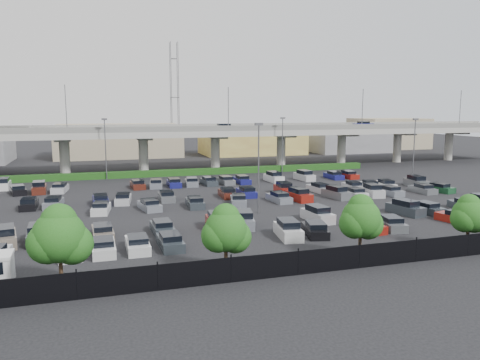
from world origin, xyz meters
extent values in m
plane|color=black|center=(0.00, 0.00, 0.00)|extent=(280.00, 280.00, 0.00)
cube|color=#9C9C94|center=(0.00, 32.00, 7.25)|extent=(150.00, 13.00, 1.10)
cube|color=slate|center=(0.00, 25.75, 8.30)|extent=(150.00, 0.50, 1.00)
cube|color=slate|center=(0.00, 38.25, 8.30)|extent=(150.00, 0.50, 1.00)
cylinder|color=#9C9C94|center=(-23.00, 32.00, 3.35)|extent=(1.80, 1.80, 6.70)
cube|color=slate|center=(-23.00, 32.00, 6.50)|extent=(2.60, 9.75, 0.50)
cylinder|color=#9C9C94|center=(-9.00, 32.00, 3.35)|extent=(1.80, 1.80, 6.70)
cube|color=slate|center=(-9.00, 32.00, 6.50)|extent=(2.60, 9.75, 0.50)
cylinder|color=#9C9C94|center=(5.00, 32.00, 3.35)|extent=(1.80, 1.80, 6.70)
cube|color=slate|center=(5.00, 32.00, 6.50)|extent=(2.60, 9.75, 0.50)
cylinder|color=#9C9C94|center=(19.00, 32.00, 3.35)|extent=(1.80, 1.80, 6.70)
cube|color=slate|center=(19.00, 32.00, 6.50)|extent=(2.60, 9.75, 0.50)
cylinder|color=#9C9C94|center=(33.00, 32.00, 3.35)|extent=(1.80, 1.80, 6.70)
cube|color=slate|center=(33.00, 32.00, 6.50)|extent=(2.60, 9.75, 0.50)
cylinder|color=#9C9C94|center=(47.00, 32.00, 3.35)|extent=(1.80, 1.80, 6.70)
cube|color=slate|center=(47.00, 32.00, 6.50)|extent=(2.60, 9.75, 0.50)
cylinder|color=#9C9C94|center=(61.00, 32.00, 3.35)|extent=(1.80, 1.80, 6.70)
cube|color=slate|center=(61.00, 32.00, 6.50)|extent=(2.60, 9.75, 0.50)
cube|color=white|center=(6.00, 29.00, 8.21)|extent=(4.40, 1.82, 0.82)
cube|color=black|center=(6.00, 29.00, 8.84)|extent=(2.30, 1.60, 0.50)
cube|color=navy|center=(40.00, 35.00, 8.21)|extent=(4.40, 1.82, 0.82)
cube|color=black|center=(40.00, 35.00, 8.84)|extent=(2.30, 1.60, 0.50)
cylinder|color=#55555A|center=(-22.00, 25.90, 11.80)|extent=(0.14, 0.14, 8.00)
cylinder|color=#55555A|center=(6.00, 25.90, 11.80)|extent=(0.14, 0.14, 8.00)
cylinder|color=#55555A|center=(34.00, 25.90, 11.80)|extent=(0.14, 0.14, 8.00)
cylinder|color=#55555A|center=(58.00, 25.90, 11.80)|extent=(0.14, 0.14, 8.00)
cube|color=#164012|center=(0.00, 25.00, 0.55)|extent=(66.00, 1.60, 1.10)
cube|color=black|center=(0.00, -28.00, 0.90)|extent=(70.00, 0.06, 1.80)
cylinder|color=black|center=(-19.00, -28.00, 1.00)|extent=(0.10, 0.10, 2.00)
cylinder|color=black|center=(-14.00, -28.00, 1.00)|extent=(0.10, 0.10, 2.00)
cylinder|color=black|center=(-9.00, -28.00, 1.00)|extent=(0.10, 0.10, 2.00)
cylinder|color=black|center=(-4.00, -28.00, 1.00)|extent=(0.10, 0.10, 2.00)
cylinder|color=black|center=(1.00, -28.00, 1.00)|extent=(0.10, 0.10, 2.00)
cylinder|color=black|center=(6.00, -28.00, 1.00)|extent=(0.10, 0.10, 2.00)
cylinder|color=black|center=(11.00, -28.00, 1.00)|extent=(0.10, 0.10, 2.00)
cylinder|color=#332316|center=(-20.00, -26.45, 1.09)|extent=(0.26, 0.26, 2.18)
sphere|color=#1F5115|center=(-20.00, -26.45, 3.76)|extent=(3.39, 3.39, 3.39)
sphere|color=#1F5115|center=(-19.21, -26.35, 3.15)|extent=(2.67, 2.67, 2.67)
sphere|color=#1F5115|center=(-20.67, -26.53, 3.39)|extent=(2.67, 2.67, 2.67)
sphere|color=#1F5115|center=(-19.96, -26.33, 4.73)|extent=(2.30, 2.30, 2.30)
cylinder|color=#332316|center=(-9.00, -26.67, 0.98)|extent=(0.26, 0.26, 1.96)
sphere|color=#1F5115|center=(-9.00, -26.67, 3.37)|extent=(3.04, 3.04, 3.04)
sphere|color=#1F5115|center=(-8.29, -26.57, 2.82)|extent=(2.39, 2.39, 2.39)
sphere|color=#1F5115|center=(-9.60, -26.75, 3.04)|extent=(2.39, 2.39, 2.39)
sphere|color=#1F5115|center=(-8.96, -26.55, 4.24)|extent=(2.06, 2.06, 2.06)
cylinder|color=#332316|center=(2.00, -26.39, 0.99)|extent=(0.26, 0.26, 1.97)
sphere|color=#1F5115|center=(2.00, -26.39, 3.39)|extent=(3.07, 3.07, 3.07)
sphere|color=#1F5115|center=(2.71, -26.29, 2.85)|extent=(2.41, 2.41, 2.41)
sphere|color=#1F5115|center=(1.40, -26.47, 3.07)|extent=(2.41, 2.41, 2.41)
sphere|color=#1F5115|center=(2.04, -26.27, 4.27)|extent=(2.08, 2.08, 2.08)
cylinder|color=#332316|center=(12.00, -26.82, 0.90)|extent=(0.26, 0.26, 1.80)
sphere|color=#1F5115|center=(12.00, -26.82, 3.09)|extent=(2.79, 2.79, 2.79)
sphere|color=#1F5115|center=(12.65, -26.72, 2.59)|extent=(2.19, 2.19, 2.19)
sphere|color=#1F5115|center=(11.45, -26.90, 2.79)|extent=(2.19, 2.19, 2.19)
sphere|color=#1F5115|center=(12.04, -26.70, 3.89)|extent=(1.89, 1.89, 1.89)
cube|color=white|center=(-20.00, -18.50, 0.53)|extent=(2.33, 4.58, 1.05)
cube|color=black|center=(-20.00, -18.50, 1.34)|extent=(1.90, 2.77, 0.65)
cube|color=white|center=(-17.25, -18.50, 0.41)|extent=(1.87, 4.42, 0.82)
cube|color=black|center=(-17.25, -18.70, 1.04)|extent=(1.63, 2.32, 0.50)
cube|color=white|center=(-14.50, -18.50, 0.41)|extent=(1.85, 4.41, 0.82)
cube|color=black|center=(-14.50, -18.70, 1.04)|extent=(1.62, 2.31, 0.50)
cube|color=#2E363C|center=(-11.75, -18.50, 0.41)|extent=(1.94, 4.45, 0.82)
cube|color=black|center=(-11.75, -18.70, 1.04)|extent=(1.66, 2.34, 0.50)
cube|color=white|center=(-0.75, -18.50, 0.53)|extent=(2.40, 4.61, 1.05)
cube|color=black|center=(-0.75, -18.50, 1.34)|extent=(1.94, 2.79, 0.65)
cube|color=black|center=(2.00, -18.50, 0.41)|extent=(2.76, 4.70, 0.82)
cube|color=black|center=(2.00, -18.69, 1.04)|extent=(2.08, 2.60, 0.50)
cube|color=maroon|center=(7.50, -18.50, 0.41)|extent=(2.27, 4.57, 0.82)
cube|color=black|center=(7.50, -18.70, 1.04)|extent=(1.83, 2.46, 0.50)
cube|color=#585C60|center=(10.25, -18.50, 0.41)|extent=(2.56, 4.65, 0.82)
cube|color=black|center=(10.25, -18.70, 1.04)|extent=(1.98, 2.54, 0.50)
cube|color=maroon|center=(18.50, -18.50, 0.41)|extent=(2.80, 4.70, 0.82)
cube|color=black|center=(18.50, -18.69, 1.04)|extent=(2.10, 2.61, 0.50)
cube|color=slate|center=(21.25, -18.50, 0.53)|extent=(2.05, 4.49, 1.05)
cube|color=black|center=(21.25, -18.50, 1.34)|extent=(1.74, 2.68, 0.65)
cube|color=#76695C|center=(-25.50, -13.50, 0.53)|extent=(2.56, 4.65, 1.05)
cube|color=black|center=(-25.50, -13.50, 1.34)|extent=(2.03, 2.84, 0.65)
cube|color=#2E363C|center=(-22.75, -13.50, 0.53)|extent=(2.07, 4.50, 1.05)
cube|color=black|center=(-22.75, -13.50, 1.34)|extent=(1.75, 2.69, 0.65)
cube|color=#76695C|center=(-20.00, -13.50, 0.53)|extent=(1.86, 4.41, 1.05)
cube|color=black|center=(-20.00, -13.50, 1.34)|extent=(1.62, 2.61, 0.65)
cube|color=#76695C|center=(-17.25, -13.50, 0.41)|extent=(2.02, 4.48, 0.82)
cube|color=black|center=(-17.25, -13.70, 1.04)|extent=(1.71, 2.37, 0.50)
cube|color=#2E363C|center=(-11.75, -13.50, 0.41)|extent=(1.95, 4.45, 0.82)
cube|color=black|center=(-11.75, -13.70, 1.04)|extent=(1.67, 2.35, 0.50)
cube|color=maroon|center=(-6.25, -13.50, 0.53)|extent=(2.16, 4.53, 1.05)
cube|color=black|center=(-6.25, -13.50, 1.34)|extent=(1.80, 2.72, 0.65)
cube|color=slate|center=(-3.50, -13.50, 0.53)|extent=(2.68, 4.68, 1.05)
cube|color=black|center=(-3.50, -13.50, 1.34)|extent=(2.10, 2.87, 0.65)
cube|color=silver|center=(4.75, -13.50, 0.53)|extent=(2.14, 4.52, 1.05)
cube|color=black|center=(4.75, -13.50, 1.34)|extent=(1.79, 2.71, 0.65)
cube|color=#2E363C|center=(15.75, -13.50, 0.53)|extent=(2.66, 4.67, 1.05)
cube|color=black|center=(15.75, -13.50, 1.34)|extent=(2.09, 2.87, 0.65)
cube|color=#2E363C|center=(18.50, -13.50, 0.41)|extent=(2.33, 4.58, 0.82)
cube|color=black|center=(18.50, -13.70, 1.04)|extent=(1.86, 2.47, 0.50)
cube|color=#2E363C|center=(24.00, -13.50, 0.41)|extent=(2.46, 4.62, 0.82)
cube|color=black|center=(24.00, -13.70, 1.04)|extent=(1.93, 2.52, 0.50)
cube|color=white|center=(-17.25, -2.50, 0.41)|extent=(2.37, 4.60, 0.82)
cube|color=black|center=(-17.25, -2.70, 1.04)|extent=(1.89, 2.49, 0.50)
cube|color=slate|center=(-11.75, -2.50, 0.41)|extent=(2.59, 4.66, 0.82)
cube|color=black|center=(-11.75, -2.70, 1.04)|extent=(1.99, 2.55, 0.50)
cube|color=#2E363C|center=(-6.25, -2.50, 0.41)|extent=(2.04, 4.48, 0.82)
cube|color=black|center=(-6.25, -2.70, 1.04)|extent=(1.71, 2.38, 0.50)
cube|color=slate|center=(-0.75, -2.50, 0.41)|extent=(2.79, 4.70, 0.82)
cube|color=black|center=(-0.75, -2.69, 1.04)|extent=(2.09, 2.61, 0.50)
cube|color=slate|center=(4.75, -2.50, 0.41)|extent=(2.15, 4.53, 0.82)
cube|color=black|center=(4.75, -2.70, 1.04)|extent=(1.77, 2.42, 0.50)
cube|color=maroon|center=(7.50, -2.50, 0.53)|extent=(2.35, 4.59, 1.05)
cube|color=black|center=(7.50, -2.50, 1.34)|extent=(1.91, 2.78, 0.65)
cube|color=#585C60|center=(13.00, -2.50, 0.53)|extent=(2.48, 4.63, 1.05)
cube|color=black|center=(13.00, -2.50, 1.34)|extent=(1.98, 2.82, 0.65)
cube|color=white|center=(15.75, -2.50, 0.41)|extent=(1.90, 4.43, 0.82)
cube|color=black|center=(15.75, -2.70, 1.04)|extent=(1.64, 2.33, 0.50)
cube|color=silver|center=(18.50, -2.50, 0.53)|extent=(2.39, 4.60, 1.05)
cube|color=black|center=(18.50, -2.50, 1.34)|extent=(1.93, 2.79, 0.65)
cube|color=slate|center=(21.25, -2.50, 0.41)|extent=(2.12, 4.52, 0.82)
cube|color=black|center=(21.25, -2.70, 1.04)|extent=(1.76, 2.41, 0.50)
cube|color=#585C60|center=(26.75, -2.50, 0.41)|extent=(1.86, 4.42, 0.82)
cube|color=black|center=(26.75, -2.70, 1.04)|extent=(1.62, 2.32, 0.50)
cube|color=#1B4D2A|center=(29.50, -2.50, 0.41)|extent=(2.85, 4.71, 0.82)
cube|color=black|center=(29.50, -2.69, 1.04)|extent=(2.12, 2.62, 0.50)
cube|color=black|center=(-25.50, 2.50, 0.41)|extent=(1.88, 4.43, 0.82)
cube|color=black|center=(-25.50, 2.30, 1.04)|extent=(1.64, 2.32, 0.50)
cube|color=slate|center=(-22.75, 2.50, 0.41)|extent=(2.24, 4.56, 0.82)
cube|color=black|center=(-22.75, 2.30, 1.04)|extent=(1.82, 2.45, 0.50)
cube|color=navy|center=(-17.25, 2.50, 0.41)|extent=(2.00, 4.47, 0.82)
cube|color=black|center=(-17.25, 2.30, 1.04)|extent=(1.70, 2.37, 0.50)
cube|color=silver|center=(-14.50, 2.50, 0.41)|extent=(2.38, 4.60, 0.82)
cube|color=black|center=(-14.50, 2.30, 1.04)|extent=(1.89, 2.49, 0.50)
cube|color=#585C60|center=(-9.00, 2.50, 0.41)|extent=(1.90, 4.43, 0.82)
cube|color=black|center=(-9.00, 2.30, 1.04)|extent=(1.65, 2.33, 0.50)
cube|color=#521F15|center=(-0.75, 2.50, 0.41)|extent=(2.05, 4.49, 0.82)
cube|color=black|center=(-0.75, 2.30, 1.04)|extent=(1.72, 2.38, 0.50)
cube|color=navy|center=(2.00, 2.50, 0.41)|extent=(1.82, 4.40, 0.82)
cube|color=black|center=(2.00, 2.30, 1.04)|extent=(1.60, 2.30, 0.50)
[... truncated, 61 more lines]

